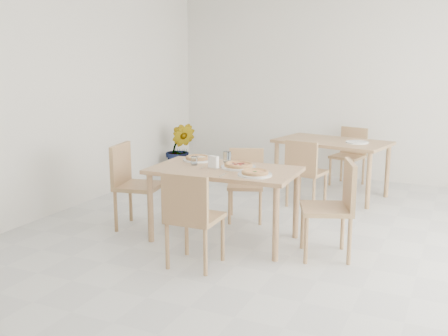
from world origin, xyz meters
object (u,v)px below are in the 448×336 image
at_px(pizza_pepperoni, 238,165).
at_px(potted_plant, 180,149).
at_px(plate_pepperoni, 238,167).
at_px(plate_margherita, 255,175).
at_px(second_table, 332,147).
at_px(chair_back_s, 304,168).
at_px(chair_north, 246,179).
at_px(chair_west, 131,180).
at_px(tumbler_b, 194,161).
at_px(chair_south, 191,213).
at_px(plate_mushroom, 198,160).
at_px(chair_east, 336,202).
at_px(pizza_mushroom, 198,158).
at_px(napkin_holder, 213,163).
at_px(chair_back_n, 350,152).
at_px(plate_empty, 357,142).
at_px(main_table, 224,177).
at_px(pizza_margherita, 255,172).
at_px(tumbler_a, 227,157).

height_order(pizza_pepperoni, potted_plant, potted_plant).
bearing_deg(pizza_pepperoni, plate_pepperoni, 180.00).
distance_m(plate_margherita, second_table, 2.39).
xyz_separation_m(pizza_pepperoni, chair_back_s, (0.28, 1.42, -0.29)).
distance_m(chair_north, chair_west, 1.30).
bearing_deg(pizza_pepperoni, tumbler_b, -173.52).
distance_m(plate_pepperoni, tumbler_b, 0.48).
bearing_deg(chair_south, plate_mushroom, -66.93).
height_order(chair_north, plate_pepperoni, chair_north).
height_order(chair_east, pizza_mushroom, chair_east).
height_order(chair_west, napkin_holder, chair_west).
relative_size(chair_south, chair_back_s, 1.03).
bearing_deg(chair_back_n, chair_west, -105.50).
xyz_separation_m(plate_pepperoni, plate_empty, (0.78, 2.07, 0.00)).
distance_m(main_table, chair_north, 0.80).
xyz_separation_m(plate_margherita, plate_mushroom, (-0.83, 0.41, 0.00)).
relative_size(pizza_mushroom, chair_back_n, 0.34).
height_order(pizza_margherita, chair_back_n, chair_back_n).
xyz_separation_m(tumbler_a, chair_back_s, (0.50, 1.20, -0.31)).
bearing_deg(plate_mushroom, chair_back_n, 68.19).
height_order(pizza_margherita, pizza_pepperoni, same).
bearing_deg(second_table, tumbler_a, -98.38).
distance_m(main_table, tumbler_b, 0.38).
bearing_deg(napkin_holder, chair_east, 14.96).
bearing_deg(chair_back_s, pizza_mushroom, 65.02).
bearing_deg(pizza_margherita, chair_east, 13.90).
bearing_deg(pizza_mushroom, chair_back_s, 56.89).
height_order(chair_back_s, plate_empty, chair_back_s).
bearing_deg(chair_east, pizza_margherita, -97.39).
bearing_deg(chair_back_s, chair_back_n, -92.15).
bearing_deg(pizza_mushroom, second_table, 63.36).
height_order(pizza_mushroom, pizza_pepperoni, same).
distance_m(plate_margherita, pizza_margherita, 0.02).
height_order(pizza_pepperoni, tumbler_b, tumbler_b).
height_order(plate_margherita, potted_plant, potted_plant).
height_order(plate_pepperoni, tumbler_a, tumbler_a).
height_order(tumbler_a, chair_back_n, tumbler_a).
bearing_deg(tumbler_b, plate_mushroom, 109.00).
relative_size(plate_margherita, pizza_pepperoni, 1.08).
relative_size(chair_west, napkin_holder, 7.10).
xyz_separation_m(napkin_holder, chair_back_s, (0.48, 1.57, -0.32)).
relative_size(pizza_mushroom, potted_plant, 0.33).
xyz_separation_m(chair_west, plate_margherita, (1.49, -0.12, 0.22)).
xyz_separation_m(chair_south, tumbler_a, (-0.16, 1.10, 0.30)).
bearing_deg(chair_back_n, tumbler_b, -94.44).
xyz_separation_m(pizza_pepperoni, chair_back_n, (0.54, 2.88, -0.30)).
bearing_deg(main_table, plate_pepperoni, 33.23).
height_order(main_table, tumbler_a, tumbler_a).
relative_size(napkin_holder, second_table, 0.08).
xyz_separation_m(chair_north, plate_margherita, (0.48, -0.94, 0.29)).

